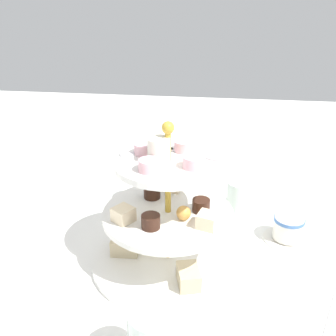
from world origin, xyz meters
The scene contains 7 objects.
ground_plane centered at (0.00, 0.00, 0.00)m, with size 2.40×2.40×0.00m, color white.
tiered_serving_stand centered at (0.00, 0.00, 0.08)m, with size 0.27×0.27×0.26m.
water_glass_short_left centered at (-0.13, -0.19, 0.04)m, with size 0.06×0.06×0.08m, color silver.
teacup_with_saucer centered at (-0.22, -0.10, 0.02)m, with size 0.09×0.09×0.05m.
butter_knife_left centered at (0.27, 0.07, 0.00)m, with size 0.17×0.01×0.00m, color silver.
butter_knife_right centered at (-0.26, 0.11, 0.00)m, with size 0.17×0.01×0.00m, color silver.
water_glass_mid_back centered at (0.08, -0.19, 0.05)m, with size 0.06×0.06×0.09m, color silver.
Camera 1 is at (-0.07, 0.55, 0.44)m, focal length 40.38 mm.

